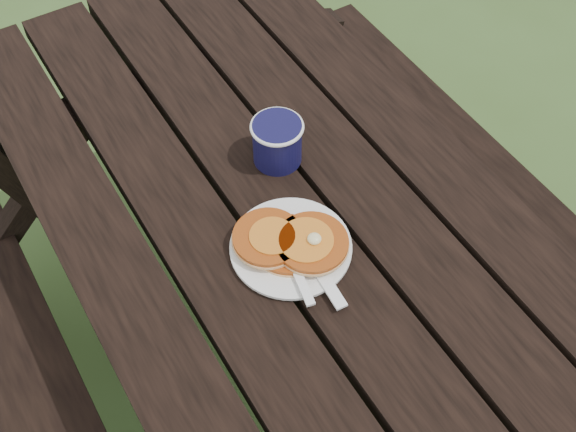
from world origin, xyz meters
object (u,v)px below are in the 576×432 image
picnic_table (322,372)px  coffee_cup (277,140)px  plate (291,248)px  pancake_stack (291,242)px

picnic_table → coffee_cup: bearing=78.4°
plate → coffee_cup: 0.21m
plate → pancake_stack: size_ratio=1.13×
pancake_stack → coffee_cup: 0.21m
picnic_table → pancake_stack: (-0.03, 0.07, 0.41)m
plate → pancake_stack: pancake_stack is taller
plate → coffee_cup: (0.09, 0.19, 0.05)m
coffee_cup → pancake_stack: bearing=-114.5°
picnic_table → plate: (-0.03, 0.07, 0.39)m
picnic_table → plate: bearing=113.0°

